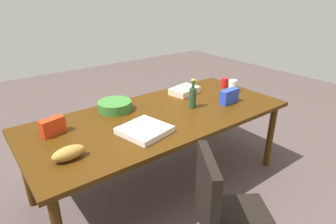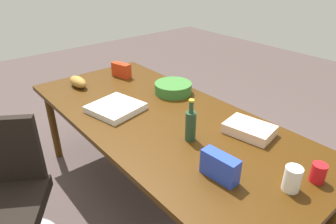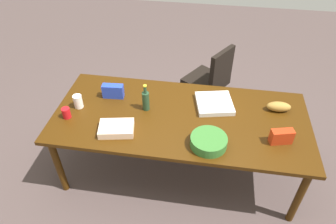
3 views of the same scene
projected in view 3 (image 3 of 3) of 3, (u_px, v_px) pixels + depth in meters
The scene contains 12 objects.
ground_plane at pixel (179, 167), 3.58m from camera, with size 10.00×10.00×0.00m, color #4C3E3C.
conference_table at pixel (180, 121), 3.10m from camera, with size 2.53×1.13×0.79m.
office_chair at pixel (208, 87), 4.13m from camera, with size 0.66×0.66×0.98m.
pizza_box at pixel (214, 103), 3.17m from camera, with size 0.36×0.36×0.05m, color silver.
wine_bottle at pixel (146, 100), 3.07m from camera, with size 0.07×0.07×0.29m.
bread_loaf at pixel (279, 107), 3.09m from camera, with size 0.24×0.11×0.10m, color olive.
red_solo_cup at pixel (66, 113), 3.01m from camera, with size 0.08×0.08×0.11m, color red.
chip_bag_red at pixel (282, 137), 2.74m from camera, with size 0.20×0.08×0.14m, color #B82E11.
salad_bowl at pixel (209, 141), 2.73m from camera, with size 0.33×0.33×0.09m, color #336D2A.
mayo_jar at pixel (78, 101), 3.12m from camera, with size 0.09×0.09×0.14m, color white.
chip_bag_blue at pixel (113, 91), 3.25m from camera, with size 0.22×0.08×0.15m, color blue.
sheet_cake at pixel (116, 128), 2.87m from camera, with size 0.32×0.22×0.07m, color beige.
Camera 3 is at (0.24, -2.29, 2.81)m, focal length 32.94 mm.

